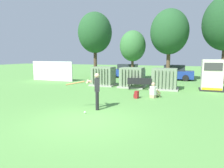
{
  "coord_description": "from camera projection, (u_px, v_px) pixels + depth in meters",
  "views": [
    {
      "loc": [
        3.7,
        -6.8,
        2.54
      ],
      "look_at": [
        -0.09,
        3.5,
        1.0
      ],
      "focal_mm": 31.92,
      "sensor_mm": 36.0,
      "label": 1
    }
  ],
  "objects": [
    {
      "name": "tree_center_right",
      "position": [
        169.0,
        32.0,
        19.71
      ],
      "size": [
        3.74,
        3.74,
        7.15
      ],
      "color": "brown",
      "rests_on": "ground"
    },
    {
      "name": "fence_panel",
      "position": [
        52.0,
        71.0,
        20.75
      ],
      "size": [
        4.8,
        0.12,
        2.0
      ],
      "primitive_type": "cube",
      "color": "white",
      "rests_on": "ground"
    },
    {
      "name": "generator_enclosure",
      "position": [
        212.0,
        75.0,
        14.7
      ],
      "size": [
        1.6,
        1.4,
        2.3
      ],
      "color": "#262626",
      "rests_on": "ground"
    },
    {
      "name": "transformer_west",
      "position": [
        103.0,
        76.0,
        17.27
      ],
      "size": [
        2.1,
        1.7,
        1.62
      ],
      "color": "#9E9B93",
      "rests_on": "ground"
    },
    {
      "name": "parked_car_leftmost",
      "position": [
        127.0,
        71.0,
        23.69
      ],
      "size": [
        4.23,
        1.99,
        1.62
      ],
      "color": "navy",
      "rests_on": "ground"
    },
    {
      "name": "tree_center_left",
      "position": [
        133.0,
        46.0,
        21.16
      ],
      "size": [
        2.74,
        2.74,
        5.24
      ],
      "color": "#4C3828",
      "rests_on": "ground"
    },
    {
      "name": "seated_spectator",
      "position": [
        154.0,
        92.0,
        12.2
      ],
      "size": [
        0.68,
        0.78,
        0.96
      ],
      "color": "tan",
      "rests_on": "ground"
    },
    {
      "name": "sports_ball",
      "position": [
        85.0,
        112.0,
        8.9
      ],
      "size": [
        0.09,
        0.09,
        0.09
      ],
      "primitive_type": "sphere",
      "color": "white",
      "rests_on": "ground"
    },
    {
      "name": "backpack",
      "position": [
        136.0,
        95.0,
        12.09
      ],
      "size": [
        0.28,
        0.34,
        0.44
      ],
      "color": "maroon",
      "rests_on": "ground"
    },
    {
      "name": "parked_car_left_of_center",
      "position": [
        173.0,
        73.0,
        21.43
      ],
      "size": [
        4.22,
        1.96,
        1.62
      ],
      "color": "navy",
      "rests_on": "ground"
    },
    {
      "name": "batter",
      "position": [
        96.0,
        89.0,
        9.56
      ],
      "size": [
        1.56,
        0.93,
        1.74
      ],
      "color": "black",
      "rests_on": "ground"
    },
    {
      "name": "park_bench",
      "position": [
        139.0,
        83.0,
        15.06
      ],
      "size": [
        1.84,
        0.8,
        0.92
      ],
      "color": "black",
      "rests_on": "ground"
    },
    {
      "name": "ground_plane",
      "position": [
        84.0,
        120.0,
        7.94
      ],
      "size": [
        96.0,
        96.0,
        0.0
      ],
      "primitive_type": "plane",
      "color": "#5B9947"
    },
    {
      "name": "transformer_mid_west",
      "position": [
        132.0,
        78.0,
        16.22
      ],
      "size": [
        2.1,
        1.7,
        1.62
      ],
      "color": "#9E9B93",
      "rests_on": "ground"
    },
    {
      "name": "transformer_mid_east",
      "position": [
        164.0,
        79.0,
        15.22
      ],
      "size": [
        2.1,
        1.7,
        1.62
      ],
      "color": "#9E9B93",
      "rests_on": "ground"
    },
    {
      "name": "tree_left",
      "position": [
        95.0,
        33.0,
        23.61
      ],
      "size": [
        4.02,
        4.02,
        7.69
      ],
      "color": "#4C3828",
      "rests_on": "ground"
    }
  ]
}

